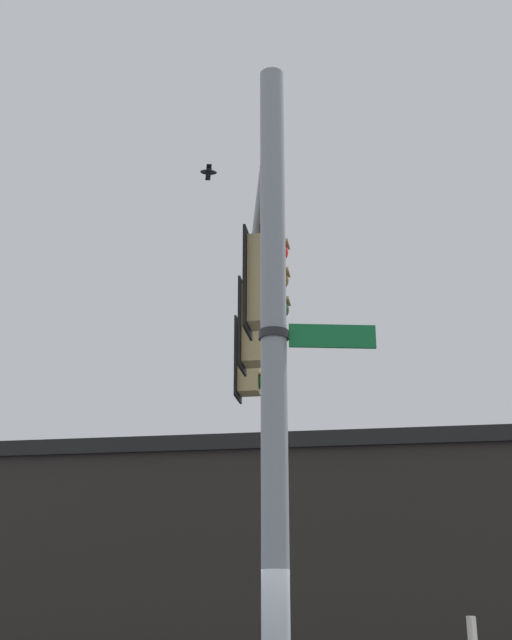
% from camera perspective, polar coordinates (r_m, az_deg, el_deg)
% --- Properties ---
extents(signal_pole, '(0.24, 0.24, 7.37)m').
position_cam_1_polar(signal_pole, '(7.32, 1.27, -7.47)').
color(signal_pole, gray).
rests_on(signal_pole, ground).
extents(mast_arm, '(5.36, 1.33, 0.20)m').
position_cam_1_polar(mast_arm, '(10.78, 0.04, 4.25)').
color(mast_arm, gray).
extents(traffic_light_nearest_pole, '(0.54, 0.49, 1.31)m').
position_cam_1_polar(traffic_light_nearest_pole, '(9.38, 0.58, 2.69)').
color(traffic_light_nearest_pole, black).
extents(traffic_light_mid_inner, '(0.54, 0.49, 1.31)m').
position_cam_1_polar(traffic_light_mid_inner, '(10.80, 0.05, -0.36)').
color(traffic_light_mid_inner, black).
extents(traffic_light_mid_outer, '(0.54, 0.49, 1.31)m').
position_cam_1_polar(traffic_light_mid_outer, '(12.25, -0.36, -2.69)').
color(traffic_light_mid_outer, black).
extents(street_name_sign, '(0.35, 1.06, 0.22)m').
position_cam_1_polar(street_name_sign, '(7.56, 3.14, -1.09)').
color(street_name_sign, '#147238').
extents(bird_flying, '(0.43, 0.29, 0.15)m').
position_cam_1_polar(bird_flying, '(13.53, -3.29, 10.15)').
color(bird_flying, black).
extents(storefront_building, '(6.27, 14.55, 5.38)m').
position_cam_1_polar(storefront_building, '(18.06, 6.42, -17.67)').
color(storefront_building, '#282321').
rests_on(storefront_building, ground).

